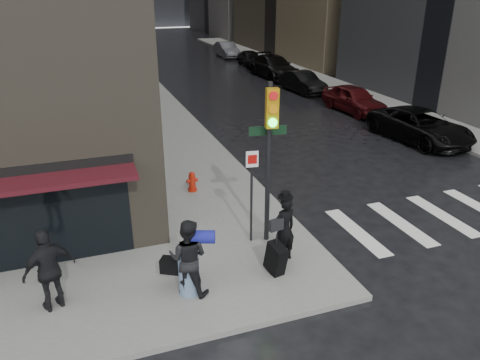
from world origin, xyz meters
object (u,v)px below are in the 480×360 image
object	(u,v)px
parked_car_1	(354,99)
parked_car_3	(274,67)
fire_hydrant	(192,182)
man_overcoat	(282,234)
traffic_light	(268,144)
parked_car_5	(227,50)
parked_car_2	(303,82)
man_greycoat	(49,270)
parked_car_4	(250,58)
man_jeans	(188,257)
parked_car_0	(420,126)

from	to	relation	value
parked_car_1	parked_car_3	distance (m)	11.38
fire_hydrant	parked_car_1	bearing A→B (deg)	34.73
man_overcoat	traffic_light	size ratio (longest dim) A/B	0.44
man_overcoat	parked_car_5	distance (m)	37.45
fire_hydrant	parked_car_2	distance (m)	17.71
man_greycoat	traffic_light	xyz separation A→B (m)	(5.62, 1.12, 1.92)
man_greycoat	parked_car_2	world-z (taller)	man_greycoat
parked_car_2	parked_car_3	size ratio (longest dim) A/B	0.74
man_overcoat	parked_car_1	bearing A→B (deg)	-139.85
parked_car_3	parked_car_4	size ratio (longest dim) A/B	1.43
man_overcoat	fire_hydrant	xyz separation A→B (m)	(-1.08, 5.23, -0.52)
man_overcoat	fire_hydrant	size ratio (longest dim) A/B	2.79
parked_car_2	parked_car_3	xyz separation A→B (m)	(0.32, 5.69, 0.14)
parked_car_3	man_jeans	bearing A→B (deg)	-120.06
fire_hydrant	parked_car_1	size ratio (longest dim) A/B	0.16
man_jeans	man_overcoat	bearing A→B (deg)	-140.28
man_jeans	parked_car_0	size ratio (longest dim) A/B	0.36
man_greycoat	parked_car_3	size ratio (longest dim) A/B	0.34
parked_car_0	man_greycoat	bearing A→B (deg)	-160.34
traffic_light	parked_car_4	distance (m)	31.14
man_overcoat	parked_car_0	xyz separation A→B (m)	(10.52, 7.58, -0.25)
man_greycoat	man_overcoat	bearing A→B (deg)	157.35
parked_car_3	parked_car_5	xyz separation A→B (m)	(-0.16, 11.37, -0.10)
parked_car_3	parked_car_1	bearing A→B (deg)	-92.21
parked_car_5	parked_car_4	bearing A→B (deg)	-85.39
man_jeans	parked_car_2	xyz separation A→B (m)	(12.70, 19.41, -0.41)
parked_car_0	parked_car_5	world-z (taller)	parked_car_0
fire_hydrant	parked_car_3	bearing A→B (deg)	59.34
fire_hydrant	parked_car_5	xyz separation A→B (m)	(11.35, 30.79, 0.26)
parked_car_1	man_greycoat	bearing A→B (deg)	-145.50
parked_car_0	parked_car_4	bearing A→B (deg)	84.23
fire_hydrant	traffic_light	bearing A→B (deg)	-74.77
parked_car_3	parked_car_4	distance (m)	5.69
parked_car_3	parked_car_4	xyz separation A→B (m)	(0.21, 5.69, -0.15)
traffic_light	parked_car_2	world-z (taller)	traffic_light
parked_car_1	parked_car_2	bearing A→B (deg)	89.13
fire_hydrant	parked_car_5	bearing A→B (deg)	69.77
man_greycoat	parked_car_1	size ratio (longest dim) A/B	0.44
parked_car_2	parked_car_5	size ratio (longest dim) A/B	0.95
traffic_light	parked_car_5	distance (m)	36.42
parked_car_0	parked_car_5	bearing A→B (deg)	85.03
man_greycoat	fire_hydrant	xyz separation A→B (m)	(4.51, 5.21, -0.67)
traffic_light	fire_hydrant	bearing A→B (deg)	114.44
man_greycoat	traffic_light	distance (m)	6.04
parked_car_3	parked_car_4	world-z (taller)	parked_car_3
parked_car_4	parked_car_5	xyz separation A→B (m)	(-0.37, 5.69, 0.05)
man_overcoat	parked_car_3	size ratio (longest dim) A/B	0.35
parked_car_0	parked_car_2	size ratio (longest dim) A/B	1.26
man_jeans	fire_hydrant	world-z (taller)	man_jeans
man_jeans	parked_car_1	xyz separation A→B (m)	(13.11, 13.72, -0.35)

